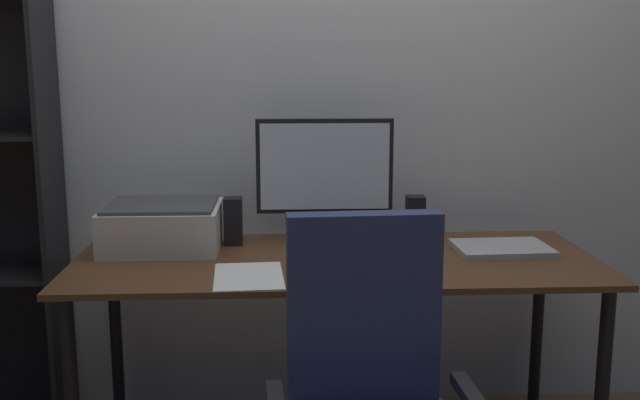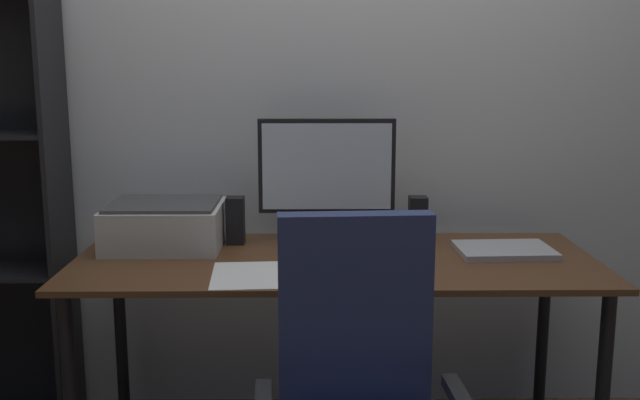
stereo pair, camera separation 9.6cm
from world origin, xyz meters
The scene contains 11 objects.
back_wall centered at (0.00, 0.53, 1.30)m, with size 6.40×0.10×2.60m, color silver.
desk centered at (0.00, 0.00, 0.66)m, with size 1.74×0.71×0.74m.
monitor centered at (-0.02, 0.21, 0.99)m, with size 0.49×0.20×0.45m.
keyboard centered at (-0.01, -0.20, 0.75)m, with size 0.29×0.11×0.02m, color #B7BABC.
mouse centered at (0.20, -0.21, 0.76)m, with size 0.06×0.10×0.03m, color black.
coffee_mug centered at (0.02, -0.02, 0.79)m, with size 0.10×0.08×0.10m.
laptop centered at (0.58, 0.05, 0.75)m, with size 0.32×0.23×0.02m, color #B7BABC.
speaker_left centered at (-0.35, 0.21, 0.82)m, with size 0.06×0.07×0.17m, color black.
speaker_right centered at (0.30, 0.21, 0.82)m, with size 0.06×0.07×0.17m, color black.
printer centered at (-0.60, 0.16, 0.82)m, with size 0.40×0.34×0.16m.
paper_sheet centered at (-0.28, -0.20, 0.74)m, with size 0.21×0.30×0.00m, color white.
Camera 2 is at (-0.07, -2.39, 1.40)m, focal length 41.45 mm.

